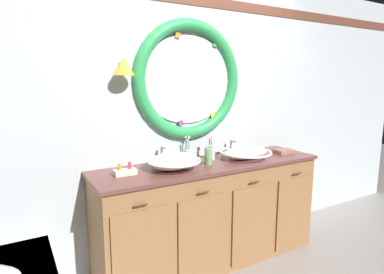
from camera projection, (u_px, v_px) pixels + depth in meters
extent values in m
cube|color=silver|center=(185.00, 116.00, 2.97)|extent=(6.40, 0.08, 2.60)
ellipsoid|color=silver|center=(189.00, 80.00, 2.87)|extent=(0.96, 0.02, 0.78)
torus|color=green|center=(189.00, 80.00, 2.87)|extent=(1.06, 0.11, 1.06)
cube|color=teal|center=(233.00, 83.00, 3.10)|extent=(0.05, 0.01, 0.05)
cube|color=green|center=(215.00, 44.00, 2.94)|extent=(0.05, 0.01, 0.05)
cube|color=orange|center=(178.00, 35.00, 2.74)|extent=(0.05, 0.01, 0.05)
cube|color=green|center=(142.00, 64.00, 2.62)|extent=(0.04, 0.01, 0.04)
cube|color=silver|center=(144.00, 98.00, 2.67)|extent=(0.05, 0.01, 0.05)
cube|color=purple|center=(181.00, 123.00, 2.88)|extent=(0.05, 0.01, 0.05)
cube|color=yellow|center=(213.00, 115.00, 3.04)|extent=(0.05, 0.01, 0.05)
cylinder|color=#4C3823|center=(121.00, 64.00, 2.52)|extent=(0.02, 0.09, 0.02)
cone|color=gold|center=(124.00, 66.00, 2.48)|extent=(0.17, 0.17, 0.14)
cube|color=olive|center=(210.00, 214.00, 2.89)|extent=(2.03, 0.55, 0.89)
cube|color=brown|center=(210.00, 164.00, 2.81)|extent=(2.07, 0.58, 0.03)
cube|color=brown|center=(195.00, 166.00, 3.05)|extent=(2.03, 0.02, 0.11)
cube|color=olive|center=(141.00, 256.00, 2.28)|extent=(0.43, 0.02, 0.68)
cylinder|color=#422D1E|center=(141.00, 205.00, 2.20)|extent=(0.10, 0.01, 0.01)
cube|color=olive|center=(202.00, 238.00, 2.53)|extent=(0.43, 0.02, 0.68)
cylinder|color=#422D1E|center=(203.00, 193.00, 2.45)|extent=(0.10, 0.01, 0.01)
cube|color=olive|center=(252.00, 224.00, 2.78)|extent=(0.43, 0.02, 0.68)
cylinder|color=#422D1E|center=(255.00, 182.00, 2.70)|extent=(0.10, 0.01, 0.01)
cube|color=olive|center=(294.00, 212.00, 3.03)|extent=(0.43, 0.02, 0.68)
cylinder|color=#422D1E|center=(297.00, 174.00, 2.95)|extent=(0.10, 0.01, 0.01)
ellipsoid|color=white|center=(174.00, 161.00, 2.59)|extent=(0.42, 0.31, 0.14)
torus|color=white|center=(174.00, 160.00, 2.59)|extent=(0.44, 0.44, 0.02)
cylinder|color=silver|center=(174.00, 160.00, 2.59)|extent=(0.03, 0.03, 0.01)
ellipsoid|color=white|center=(246.00, 152.00, 2.95)|extent=(0.46, 0.26, 0.11)
torus|color=white|center=(246.00, 152.00, 2.95)|extent=(0.48, 0.48, 0.02)
cylinder|color=silver|center=(246.00, 152.00, 2.95)|extent=(0.03, 0.03, 0.01)
cylinder|color=silver|center=(162.00, 162.00, 2.79)|extent=(0.05, 0.05, 0.02)
cylinder|color=silver|center=(162.00, 154.00, 2.78)|extent=(0.02, 0.02, 0.13)
sphere|color=silver|center=(162.00, 147.00, 2.77)|extent=(0.03, 0.03, 0.03)
cylinder|color=silver|center=(165.00, 148.00, 2.72)|extent=(0.02, 0.11, 0.02)
cylinder|color=silver|center=(154.00, 161.00, 2.75)|extent=(0.04, 0.04, 0.06)
cylinder|color=silver|center=(170.00, 159.00, 2.83)|extent=(0.04, 0.04, 0.06)
cube|color=silver|center=(154.00, 157.00, 2.74)|extent=(0.05, 0.01, 0.01)
cube|color=silver|center=(170.00, 155.00, 2.82)|extent=(0.05, 0.01, 0.01)
cylinder|color=silver|center=(231.00, 153.00, 3.16)|extent=(0.05, 0.05, 0.02)
cylinder|color=silver|center=(231.00, 146.00, 3.15)|extent=(0.02, 0.02, 0.11)
sphere|color=silver|center=(231.00, 140.00, 3.14)|extent=(0.03, 0.03, 0.03)
cylinder|color=silver|center=(234.00, 141.00, 3.09)|extent=(0.02, 0.10, 0.02)
cylinder|color=silver|center=(223.00, 152.00, 3.11)|extent=(0.04, 0.04, 0.06)
cylinder|color=silver|center=(238.00, 150.00, 3.20)|extent=(0.04, 0.04, 0.06)
cube|color=silver|center=(223.00, 148.00, 3.10)|extent=(0.05, 0.01, 0.01)
cube|color=silver|center=(239.00, 146.00, 3.19)|extent=(0.05, 0.01, 0.01)
cylinder|color=white|center=(188.00, 155.00, 2.90)|extent=(0.09, 0.09, 0.09)
torus|color=white|center=(188.00, 150.00, 2.89)|extent=(0.10, 0.10, 0.01)
cylinder|color=#19ADB2|center=(189.00, 148.00, 2.90)|extent=(0.04, 0.01, 0.18)
cube|color=white|center=(189.00, 137.00, 2.89)|extent=(0.02, 0.02, 0.02)
cylinder|color=green|center=(186.00, 148.00, 2.91)|extent=(0.04, 0.04, 0.18)
cube|color=white|center=(186.00, 137.00, 2.89)|extent=(0.02, 0.02, 0.03)
cylinder|color=purple|center=(187.00, 150.00, 2.88)|extent=(0.01, 0.03, 0.16)
cube|color=white|center=(187.00, 140.00, 2.86)|extent=(0.02, 0.02, 0.02)
cylinder|color=silver|center=(211.00, 154.00, 2.92)|extent=(0.07, 0.07, 0.09)
torus|color=silver|center=(211.00, 149.00, 2.92)|extent=(0.08, 0.08, 0.01)
cylinder|color=purple|center=(212.00, 148.00, 2.92)|extent=(0.03, 0.03, 0.18)
cube|color=white|center=(212.00, 137.00, 2.90)|extent=(0.02, 0.02, 0.02)
cylinder|color=#E0383D|center=(209.00, 148.00, 2.93)|extent=(0.01, 0.02, 0.17)
cube|color=white|center=(210.00, 138.00, 2.91)|extent=(0.02, 0.02, 0.02)
cylinder|color=orange|center=(211.00, 150.00, 2.90)|extent=(0.02, 0.03, 0.15)
cube|color=white|center=(211.00, 141.00, 2.89)|extent=(0.02, 0.02, 0.02)
cylinder|color=#6BAD66|center=(208.00, 156.00, 2.74)|extent=(0.07, 0.07, 0.14)
cylinder|color=silver|center=(208.00, 147.00, 2.72)|extent=(0.04, 0.04, 0.02)
cylinder|color=silver|center=(210.00, 146.00, 2.71)|extent=(0.01, 0.04, 0.01)
cube|color=#936B56|center=(284.00, 152.00, 3.18)|extent=(0.20, 0.13, 0.02)
cube|color=#936B56|center=(284.00, 150.00, 3.18)|extent=(0.18, 0.12, 0.02)
cube|color=beige|center=(125.00, 172.00, 2.44)|extent=(0.17, 0.09, 0.04)
cylinder|color=orange|center=(120.00, 167.00, 2.42)|extent=(0.02, 0.02, 0.05)
cylinder|color=#E0383D|center=(130.00, 166.00, 2.45)|extent=(0.02, 0.02, 0.05)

